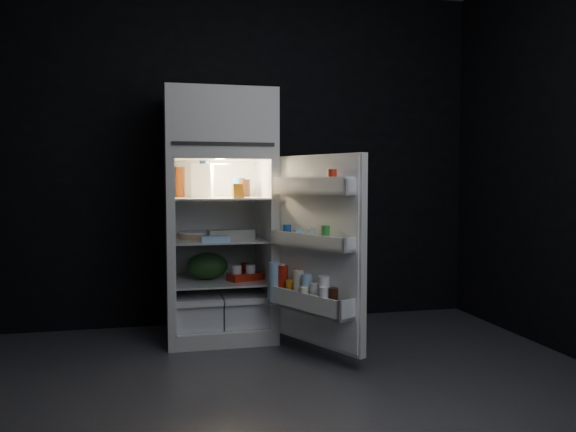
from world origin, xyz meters
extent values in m
cube|color=#47474B|center=(0.00, 0.00, 0.00)|extent=(4.00, 3.40, 0.00)
cube|color=black|center=(0.00, 1.70, 1.35)|extent=(4.00, 0.00, 2.70)
cube|color=black|center=(0.00, -1.70, 1.35)|extent=(4.00, 0.00, 2.70)
cube|color=silver|center=(-0.17, 1.30, 0.05)|extent=(0.76, 0.70, 0.10)
cube|color=silver|center=(-0.52, 1.30, 0.70)|extent=(0.05, 0.70, 1.20)
cube|color=silver|center=(0.19, 1.30, 0.70)|extent=(0.05, 0.70, 1.20)
cube|color=white|center=(-0.17, 1.62, 0.70)|extent=(0.66, 0.05, 1.20)
cube|color=silver|center=(-0.17, 1.30, 1.33)|extent=(0.76, 0.70, 0.06)
cube|color=silver|center=(-0.17, 1.30, 1.57)|extent=(0.76, 0.70, 0.42)
cube|color=black|center=(-0.17, 0.95, 1.39)|extent=(0.68, 0.01, 0.02)
cube|color=white|center=(-0.49, 1.28, 0.70)|extent=(0.01, 0.65, 1.20)
cube|color=white|center=(0.16, 1.28, 0.70)|extent=(0.01, 0.65, 1.20)
cube|color=white|center=(-0.17, 1.28, 1.30)|extent=(0.66, 0.65, 0.01)
cube|color=white|center=(-0.17, 1.28, 0.10)|extent=(0.66, 0.65, 0.01)
cube|color=white|center=(-0.17, 1.28, 1.02)|extent=(0.65, 0.63, 0.01)
cube|color=white|center=(-0.17, 1.28, 0.72)|extent=(0.65, 0.63, 0.01)
cube|color=white|center=(-0.17, 1.28, 0.42)|extent=(0.65, 0.63, 0.01)
cube|color=white|center=(-0.33, 1.30, 0.22)|extent=(0.32, 0.59, 0.22)
cube|color=white|center=(0.00, 1.30, 0.22)|extent=(0.32, 0.59, 0.22)
cube|color=white|center=(-0.33, 0.97, 0.31)|extent=(0.32, 0.02, 0.03)
cube|color=white|center=(0.00, 0.97, 0.31)|extent=(0.32, 0.02, 0.03)
cube|color=#FFE5B2|center=(-0.17, 1.23, 1.28)|extent=(0.14, 0.14, 0.02)
cube|color=silver|center=(0.41, 0.62, 0.70)|extent=(0.38, 0.70, 1.22)
cube|color=white|center=(0.38, 0.61, 0.70)|extent=(0.33, 0.65, 1.18)
cube|color=white|center=(0.34, 0.59, 1.07)|extent=(0.38, 0.65, 0.02)
cube|color=white|center=(0.31, 0.57, 1.11)|extent=(0.32, 0.62, 0.10)
cube|color=white|center=(0.49, 0.29, 1.11)|extent=(0.09, 0.06, 0.10)
cube|color=white|center=(0.20, 0.89, 1.11)|extent=(0.09, 0.06, 0.10)
cube|color=white|center=(0.34, 0.59, 0.73)|extent=(0.39, 0.65, 0.02)
cube|color=white|center=(0.30, 0.57, 0.77)|extent=(0.32, 0.62, 0.09)
cube|color=white|center=(0.49, 0.29, 0.77)|extent=(0.10, 0.06, 0.09)
cube|color=white|center=(0.19, 0.88, 0.77)|extent=(0.10, 0.06, 0.09)
cube|color=white|center=(0.32, 0.58, 0.33)|extent=(0.43, 0.67, 0.02)
cube|color=white|center=(0.27, 0.55, 0.38)|extent=(0.32, 0.62, 0.13)
cube|color=white|center=(0.47, 0.28, 0.38)|extent=(0.13, 0.08, 0.13)
cube|color=white|center=(0.17, 0.87, 0.38)|extent=(0.13, 0.08, 0.13)
cube|color=white|center=(0.34, 0.59, 1.16)|extent=(0.38, 0.63, 0.02)
cylinder|color=#B0200F|center=(0.42, 0.43, 1.15)|extent=(0.08, 0.08, 0.13)
cylinder|color=silver|center=(0.36, 0.55, 1.12)|extent=(0.08, 0.08, 0.08)
cylinder|color=yellow|center=(0.26, 0.75, 1.12)|extent=(0.08, 0.08, 0.09)
cylinder|color=#338C33|center=(0.40, 0.47, 0.81)|extent=(0.07, 0.07, 0.13)
cylinder|color=silver|center=(0.34, 0.59, 0.80)|extent=(0.08, 0.08, 0.11)
cylinder|color=#96C3E8|center=(0.29, 0.70, 0.79)|extent=(0.08, 0.08, 0.09)
cylinder|color=#1D53A2|center=(0.23, 0.80, 0.80)|extent=(0.08, 0.08, 0.11)
cylinder|color=black|center=(0.42, 0.38, 0.42)|extent=(0.08, 0.08, 0.16)
cylinder|color=white|center=(0.38, 0.45, 0.45)|extent=(0.09, 0.09, 0.22)
cylinder|color=white|center=(0.35, 0.53, 0.42)|extent=(0.09, 0.09, 0.17)
cylinder|color=#96C3E8|center=(0.31, 0.60, 0.45)|extent=(0.09, 0.09, 0.21)
cylinder|color=beige|center=(0.28, 0.67, 0.45)|extent=(0.09, 0.09, 0.23)
cylinder|color=orange|center=(0.24, 0.74, 0.42)|extent=(0.09, 0.09, 0.16)
cylinder|color=#B0200F|center=(0.21, 0.81, 0.46)|extent=(0.10, 0.10, 0.24)
cylinder|color=silver|center=(0.37, 0.40, 0.42)|extent=(0.08, 0.08, 0.17)
cylinder|color=beige|center=(0.29, 0.56, 0.41)|extent=(0.08, 0.08, 0.14)
cylinder|color=#96C3E8|center=(0.15, 0.83, 0.47)|extent=(0.10, 0.10, 0.26)
cylinder|color=white|center=(0.21, 0.81, 0.58)|extent=(0.05, 0.05, 0.02)
cube|color=white|center=(-0.28, 1.30, 1.15)|extent=(0.17, 0.17, 0.24)
cylinder|color=#1D53A2|center=(-0.01, 1.36, 1.10)|extent=(0.13, 0.13, 0.14)
cylinder|color=black|center=(0.03, 1.33, 1.09)|extent=(0.11, 0.11, 0.13)
cylinder|color=#C85C20|center=(-0.44, 1.40, 1.14)|extent=(0.09, 0.09, 0.22)
cube|color=orange|center=(-0.06, 1.06, 1.08)|extent=(0.08, 0.06, 0.10)
cube|color=gray|center=(-0.09, 1.18, 0.76)|extent=(0.33, 0.15, 0.07)
cylinder|color=tan|center=(-0.31, 1.32, 0.75)|extent=(0.34, 0.34, 0.04)
cube|color=#96C3E8|center=(-0.21, 1.05, 0.75)|extent=(0.20, 0.10, 0.04)
cube|color=beige|center=(0.05, 1.38, 0.75)|extent=(0.14, 0.12, 0.05)
ellipsoid|color=#193815|center=(-0.25, 1.29, 0.52)|extent=(0.33, 0.29, 0.20)
cube|color=#B0200F|center=(0.01, 1.19, 0.45)|extent=(0.27, 0.21, 0.05)
cylinder|color=#B0200F|center=(0.05, 1.42, 0.47)|extent=(0.09, 0.09, 0.09)
cylinder|color=#B4B4B8|center=(0.08, 1.38, 0.47)|extent=(0.07, 0.07, 0.09)
camera|label=1|loc=(-0.60, -2.80, 1.14)|focal=35.00mm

